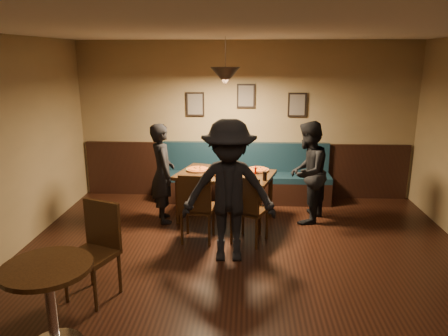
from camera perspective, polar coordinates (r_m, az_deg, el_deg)
name	(u,v)px	position (r m, az deg, el deg)	size (l,w,h in m)	color
floor	(242,298)	(4.79, 2.44, -17.12)	(7.00, 7.00, 0.00)	black
ceiling	(245,26)	(4.07, 2.90, 18.54)	(7.00, 7.00, 0.00)	silver
wall_back	(246,121)	(7.65, 2.93, 6.33)	(6.00, 6.00, 0.00)	#8C704F
wainscot	(245,170)	(7.80, 2.84, -0.25)	(5.88, 0.06, 1.00)	black
booth_bench	(245,174)	(7.54, 2.83, -0.79)	(3.00, 0.60, 1.00)	#0F232D
picture_left	(195,104)	(7.64, -3.89, 8.57)	(0.32, 0.04, 0.42)	black
picture_center	(246,96)	(7.56, 2.97, 9.67)	(0.32, 0.04, 0.42)	black
picture_right	(297,105)	(7.63, 9.81, 8.38)	(0.32, 0.04, 0.42)	black
pendant_lamp	(225,76)	(6.33, 0.18, 12.29)	(0.44, 0.44, 0.25)	black
dining_table	(225,197)	(6.68, 0.17, -3.91)	(1.44, 0.93, 0.77)	black
chair_near_left	(198,206)	(5.94, -3.55, -5.17)	(0.44, 0.44, 1.00)	black
chair_near_right	(250,208)	(5.89, 3.48, -5.42)	(0.44, 0.44, 0.99)	black
diner_left	(163,173)	(6.62, -8.27, -0.70)	(0.57, 0.37, 1.55)	black
diner_right	(307,173)	(6.65, 11.16, -0.60)	(0.77, 0.60, 1.59)	black
diner_front	(229,191)	(5.27, 0.67, -3.18)	(1.17, 0.67, 1.81)	black
pizza_a	(198,169)	(6.72, -3.57, -0.19)	(0.36, 0.36, 0.04)	orange
pizza_b	(226,175)	(6.42, 0.21, -0.90)	(0.34, 0.34, 0.04)	orange
pizza_c	(258,170)	(6.71, 4.54, -0.24)	(0.35, 0.35, 0.04)	#D46128
soda_glass	(265,176)	(6.21, 5.51, -1.07)	(0.06, 0.06, 0.14)	black
tabasco_bottle	(255,170)	(6.53, 4.25, -0.25)	(0.03, 0.03, 0.13)	#880F04
napkin_a	(190,169)	(6.81, -4.54, -0.16)	(0.14, 0.14, 0.01)	#1E733A
napkin_b	(187,177)	(6.38, -5.02, -1.21)	(0.14, 0.14, 0.01)	#1B662B
cutlery_set	(221,181)	(6.16, -0.38, -1.77)	(0.02, 0.19, 0.00)	silver
cafe_table	(51,308)	(4.18, -22.22, -17.01)	(0.77, 0.77, 0.82)	black
cafe_chair_far	(91,253)	(4.77, -17.44, -10.89)	(0.46, 0.46, 1.04)	black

